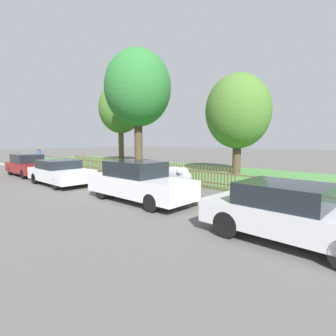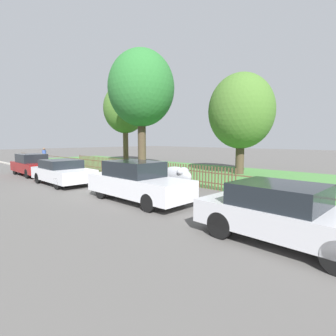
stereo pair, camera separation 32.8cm
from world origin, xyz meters
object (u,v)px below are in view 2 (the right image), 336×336
at_px(parked_car_silver_hatchback, 33,165).
at_px(covered_motorcycle, 177,176).
at_px(parked_car_red_compact, 284,213).
at_px(tree_mid_park, 241,111).
at_px(pedestrian_near_fence, 44,156).
at_px(parked_car_navy_estate, 137,181).
at_px(tree_nearest_kerb, 125,109).
at_px(tree_behind_motorcycle, 141,89).
at_px(parked_car_black_saloon, 63,172).

height_order(parked_car_silver_hatchback, covered_motorcycle, parked_car_silver_hatchback).
xyz_separation_m(parked_car_red_compact, tree_mid_park, (-6.76, 10.30, 3.54)).
distance_m(covered_motorcycle, pedestrian_near_fence, 15.71).
xyz_separation_m(covered_motorcycle, tree_mid_park, (-0.58, 7.09, 3.59)).
bearing_deg(parked_car_navy_estate, tree_nearest_kerb, 144.46).
bearing_deg(tree_behind_motorcycle, parked_car_red_compact, -28.74).
distance_m(parked_car_silver_hatchback, covered_motorcycle, 10.59).
xyz_separation_m(covered_motorcycle, tree_nearest_kerb, (-13.91, 7.46, 4.86)).
height_order(parked_car_silver_hatchback, parked_car_black_saloon, parked_car_silver_hatchback).
xyz_separation_m(parked_car_red_compact, covered_motorcycle, (-6.19, 3.21, -0.05)).
bearing_deg(parked_car_navy_estate, covered_motorcycle, 101.23).
bearing_deg(tree_mid_park, parked_car_red_compact, -56.72).
xyz_separation_m(parked_car_silver_hatchback, parked_car_black_saloon, (4.86, -0.16, -0.04)).
bearing_deg(covered_motorcycle, tree_behind_motorcycle, 148.22).
distance_m(parked_car_black_saloon, pedestrian_near_fence, 10.86).
relative_size(parked_car_silver_hatchback, tree_mid_park, 0.61).
bearing_deg(covered_motorcycle, parked_car_navy_estate, -80.84).
height_order(parked_car_black_saloon, parked_car_red_compact, parked_car_red_compact).
distance_m(parked_car_red_compact, tree_behind_motorcycle, 16.86).
relative_size(parked_car_black_saloon, parked_car_navy_estate, 0.90).
bearing_deg(tree_nearest_kerb, parked_car_black_saloon, -50.97).
bearing_deg(parked_car_red_compact, tree_behind_motorcycle, 152.73).
xyz_separation_m(tree_nearest_kerb, tree_behind_motorcycle, (6.16, -3.02, 0.80)).
bearing_deg(parked_car_black_saloon, parked_car_navy_estate, 3.22).
distance_m(covered_motorcycle, tree_behind_motorcycle, 10.58).
bearing_deg(tree_mid_park, parked_car_silver_hatchback, -133.38).
bearing_deg(tree_behind_motorcycle, tree_mid_park, 20.30).
distance_m(parked_car_navy_estate, tree_behind_motorcycle, 12.42).
relative_size(parked_car_silver_hatchback, parked_car_black_saloon, 1.01).
distance_m(parked_car_red_compact, tree_nearest_kerb, 23.26).
height_order(parked_car_navy_estate, pedestrian_near_fence, pedestrian_near_fence).
bearing_deg(tree_behind_motorcycle, parked_car_navy_estate, -41.44).
bearing_deg(tree_nearest_kerb, tree_mid_park, -1.57).
bearing_deg(tree_behind_motorcycle, parked_car_black_saloon, -72.03).
distance_m(parked_car_black_saloon, covered_motorcycle, 6.17).
relative_size(parked_car_black_saloon, tree_behind_motorcycle, 0.44).
relative_size(tree_nearest_kerb, tree_behind_motorcycle, 0.87).
xyz_separation_m(parked_car_navy_estate, covered_motorcycle, (-0.58, 2.92, -0.12)).
height_order(tree_nearest_kerb, pedestrian_near_fence, tree_nearest_kerb).
xyz_separation_m(parked_car_black_saloon, covered_motorcycle, (5.28, 3.19, -0.02)).
height_order(parked_car_black_saloon, tree_behind_motorcycle, tree_behind_motorcycle).
distance_m(parked_car_silver_hatchback, pedestrian_near_fence, 6.27).
bearing_deg(tree_mid_park, pedestrian_near_fence, -154.44).
bearing_deg(parked_car_black_saloon, covered_motorcycle, 31.70).
height_order(covered_motorcycle, tree_mid_park, tree_mid_park).
xyz_separation_m(tree_behind_motorcycle, pedestrian_near_fence, (-7.95, -4.58, -5.38)).
bearing_deg(parked_car_silver_hatchback, tree_nearest_kerb, 111.01).
bearing_deg(parked_car_navy_estate, parked_car_black_saloon, -177.32).
relative_size(parked_car_black_saloon, parked_car_red_compact, 1.02).
bearing_deg(tree_nearest_kerb, parked_car_navy_estate, -35.61).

